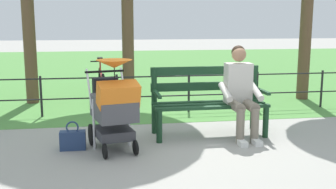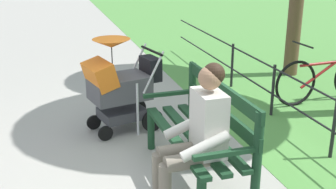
% 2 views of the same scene
% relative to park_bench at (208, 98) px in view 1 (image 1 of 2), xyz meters
% --- Properties ---
extents(ground_plane, '(60.00, 60.00, 0.00)m').
position_rel_park_bench_xyz_m(ground_plane, '(0.61, 0.12, -0.53)').
color(ground_plane, '#9E9B93').
extents(grass_lawn, '(40.00, 16.00, 0.01)m').
position_rel_park_bench_xyz_m(grass_lawn, '(0.61, -8.68, -0.52)').
color(grass_lawn, '#518E42').
rests_on(grass_lawn, ground).
extents(park_bench, '(1.61, 0.62, 0.96)m').
position_rel_park_bench_xyz_m(park_bench, '(0.00, 0.00, 0.00)').
color(park_bench, '#193D23').
rests_on(park_bench, ground).
extents(person_on_bench, '(0.54, 0.74, 1.28)m').
position_rel_park_bench_xyz_m(person_on_bench, '(-0.40, 0.22, 0.15)').
color(person_on_bench, slate).
rests_on(person_on_bench, ground).
extents(stroller, '(0.68, 0.97, 1.15)m').
position_rel_park_bench_xyz_m(stroller, '(1.35, 0.56, 0.07)').
color(stroller, black).
rests_on(stroller, ground).
extents(handbag, '(0.32, 0.14, 0.37)m').
position_rel_park_bench_xyz_m(handbag, '(1.87, 0.45, -0.40)').
color(handbag, navy).
rests_on(handbag, ground).
extents(park_fence, '(8.92, 0.04, 0.70)m').
position_rel_park_bench_xyz_m(park_fence, '(0.10, -1.46, -0.10)').
color(park_fence, black).
rests_on(park_fence, ground).
extents(bicycle, '(0.44, 1.66, 0.89)m').
position_rel_park_bench_xyz_m(bicycle, '(1.51, -2.46, -0.16)').
color(bicycle, black).
rests_on(bicycle, ground).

